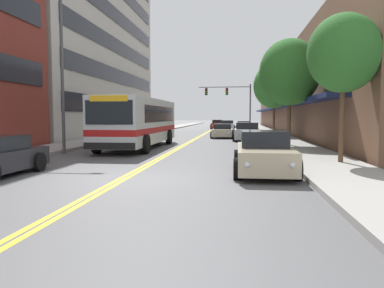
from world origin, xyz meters
TOP-DOWN VIEW (x-y plane):
  - ground_plane at (0.00, 37.00)m, footprint 240.00×240.00m
  - sidewalk_left at (-6.90, 37.00)m, footprint 2.81×106.00m
  - sidewalk_right at (6.90, 37.00)m, footprint 2.81×106.00m
  - centre_line at (0.00, 37.00)m, footprint 0.34×106.00m
  - office_tower_left at (-14.54, 26.39)m, footprint 12.08×28.21m
  - storefront_row_right at (12.53, 37.00)m, footprint 9.10×68.00m
  - city_bus at (-2.41, 11.05)m, footprint 2.87×10.81m
  - car_slate_blue_parked_left_near at (-4.40, 24.84)m, footprint 2.11×4.15m
  - car_beige_parked_right_foreground at (4.38, 1.56)m, footprint 2.01×4.57m
  - car_silver_parked_right_mid at (4.26, 18.67)m, footprint 2.21×4.64m
  - car_black_parked_right_far at (4.39, 40.80)m, footprint 2.17×4.55m
  - car_red_moving_lead at (0.55, 45.51)m, footprint 2.00×4.51m
  - car_white_moving_second at (2.16, 39.15)m, footprint 2.18×4.22m
  - car_champagne_moving_third at (2.21, 22.14)m, footprint 1.99×4.21m
  - traffic_signal_mast at (2.76, 39.14)m, footprint 6.97×0.38m
  - street_lamp_left_near at (-4.93, 6.97)m, footprint 2.61×0.28m
  - street_tree_right_near at (7.44, 3.71)m, footprint 2.70×2.70m
  - street_tree_right_mid at (6.59, 12.05)m, footprint 3.63×3.63m
  - street_tree_right_far at (6.78, 23.43)m, footprint 3.72×3.72m

SIDE VIEW (x-z plane):
  - ground_plane at x=0.00m, z-range 0.00..0.00m
  - centre_line at x=0.00m, z-range 0.00..0.01m
  - sidewalk_left at x=-6.90m, z-range 0.00..0.16m
  - sidewalk_right at x=6.90m, z-range 0.00..0.16m
  - car_slate_blue_parked_left_near at x=-4.40m, z-range -0.02..1.15m
  - car_champagne_moving_third at x=2.21m, z-range -0.04..1.19m
  - car_black_parked_right_far at x=4.39m, z-range -0.03..1.18m
  - car_red_moving_lead at x=0.55m, z-range -0.05..1.31m
  - car_white_moving_second at x=2.16m, z-range -0.04..1.31m
  - car_silver_parked_right_mid at x=4.26m, z-range -0.06..1.36m
  - car_beige_parked_right_foreground at x=4.38m, z-range -0.05..1.37m
  - city_bus at x=-2.41m, z-range 0.20..3.11m
  - street_tree_right_near at x=7.44m, z-range 1.47..7.08m
  - storefront_row_right at x=12.53m, z-range 0.00..8.64m
  - traffic_signal_mast at x=2.76m, z-range 1.34..7.47m
  - street_tree_right_mid at x=6.59m, z-range 1.35..7.72m
  - street_tree_right_far at x=6.78m, z-range 1.38..7.92m
  - street_lamp_left_near at x=-4.93m, z-range 0.79..8.92m
  - office_tower_left at x=-14.54m, z-range 0.00..23.74m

